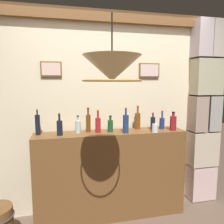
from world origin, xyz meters
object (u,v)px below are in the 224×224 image
(liquor_bottle_sherry, at_px, (153,123))
(pendant_lamp, at_px, (112,69))
(liquor_bottle_vermouth, at_px, (38,125))
(liquor_bottle_mezcal, at_px, (78,126))
(liquor_bottle_gin, at_px, (60,127))
(liquor_bottle_port, at_px, (110,125))
(liquor_bottle_vodka, at_px, (126,123))
(liquor_bottle_whiskey, at_px, (162,123))
(liquor_bottle_rye, at_px, (98,124))
(liquor_bottle_tequila, at_px, (173,123))
(liquor_bottle_scotch, at_px, (88,123))
(glass_tumbler_rocks, at_px, (155,128))
(liquor_bottle_rum, at_px, (138,120))

(liquor_bottle_sherry, bearing_deg, pendant_lamp, -129.63)
(liquor_bottle_vermouth, bearing_deg, liquor_bottle_mezcal, -1.74)
(liquor_bottle_gin, distance_m, liquor_bottle_port, 0.60)
(liquor_bottle_port, bearing_deg, liquor_bottle_vodka, -29.42)
(liquor_bottle_whiskey, bearing_deg, liquor_bottle_vodka, -167.63)
(liquor_bottle_rye, bearing_deg, liquor_bottle_vermouth, 176.54)
(liquor_bottle_vermouth, bearing_deg, liquor_bottle_tequila, -4.51)
(liquor_bottle_scotch, bearing_deg, liquor_bottle_mezcal, -164.58)
(liquor_bottle_whiskey, height_order, liquor_bottle_tequila, liquor_bottle_whiskey)
(liquor_bottle_sherry, distance_m, glass_tumbler_rocks, 0.15)
(pendant_lamp, bearing_deg, liquor_bottle_rum, 59.91)
(liquor_bottle_mezcal, bearing_deg, liquor_bottle_tequila, -5.58)
(liquor_bottle_rye, height_order, liquor_bottle_scotch, liquor_bottle_scotch)
(liquor_bottle_vermouth, relative_size, liquor_bottle_sherry, 1.38)
(liquor_bottle_rum, bearing_deg, liquor_bottle_port, -167.06)
(liquor_bottle_port, bearing_deg, liquor_bottle_tequila, -6.70)
(liquor_bottle_rum, relative_size, liquor_bottle_tequila, 1.28)
(glass_tumbler_rocks, bearing_deg, liquor_bottle_vermouth, 172.69)
(liquor_bottle_vermouth, xyz_separation_m, liquor_bottle_tequila, (1.62, -0.13, -0.02))
(liquor_bottle_sherry, xyz_separation_m, glass_tumbler_rocks, (-0.03, -0.15, -0.03))
(liquor_bottle_mezcal, bearing_deg, liquor_bottle_rum, 4.82)
(liquor_bottle_scotch, height_order, liquor_bottle_port, liquor_bottle_scotch)
(liquor_bottle_mezcal, xyz_separation_m, pendant_lamp, (0.20, -0.90, 0.61))
(liquor_bottle_whiskey, relative_size, glass_tumbler_rocks, 2.37)
(liquor_bottle_scotch, bearing_deg, liquor_bottle_tequila, -8.14)
(liquor_bottle_vodka, xyz_separation_m, liquor_bottle_rum, (0.21, 0.18, -0.00))
(liquor_bottle_gin, relative_size, liquor_bottle_rum, 0.87)
(liquor_bottle_mezcal, relative_size, liquor_bottle_rye, 0.75)
(liquor_bottle_sherry, distance_m, liquor_bottle_whiskey, 0.13)
(liquor_bottle_sherry, distance_m, liquor_bottle_rum, 0.19)
(liquor_bottle_vermouth, xyz_separation_m, pendant_lamp, (0.65, -0.92, 0.57))
(liquor_bottle_gin, distance_m, liquor_bottle_scotch, 0.35)
(liquor_bottle_vodka, distance_m, glass_tumbler_rocks, 0.36)
(liquor_bottle_scotch, bearing_deg, liquor_bottle_sherry, -3.52)
(liquor_bottle_vodka, bearing_deg, liquor_bottle_gin, 176.42)
(liquor_bottle_mezcal, bearing_deg, liquor_bottle_whiskey, -0.09)
(liquor_bottle_sherry, distance_m, liquor_bottle_rye, 0.70)
(liquor_bottle_tequila, distance_m, glass_tumbler_rocks, 0.27)
(glass_tumbler_rocks, bearing_deg, liquor_bottle_scotch, 165.92)
(liquor_bottle_vodka, relative_size, pendant_lamp, 0.58)
(liquor_bottle_sherry, height_order, liquor_bottle_scotch, liquor_bottle_scotch)
(liquor_bottle_vermouth, relative_size, liquor_bottle_gin, 1.15)
(liquor_bottle_sherry, bearing_deg, liquor_bottle_port, -179.25)
(liquor_bottle_vodka, relative_size, liquor_bottle_mezcal, 1.43)
(liquor_bottle_rye, relative_size, liquor_bottle_port, 1.38)
(liquor_bottle_rum, xyz_separation_m, liquor_bottle_port, (-0.38, -0.09, -0.03))
(liquor_bottle_whiskey, bearing_deg, liquor_bottle_mezcal, 179.91)
(liquor_bottle_rum, bearing_deg, liquor_bottle_scotch, -177.35)
(liquor_bottle_gin, distance_m, liquor_bottle_rye, 0.45)
(liquor_bottle_vodka, height_order, liquor_bottle_gin, liquor_bottle_vodka)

